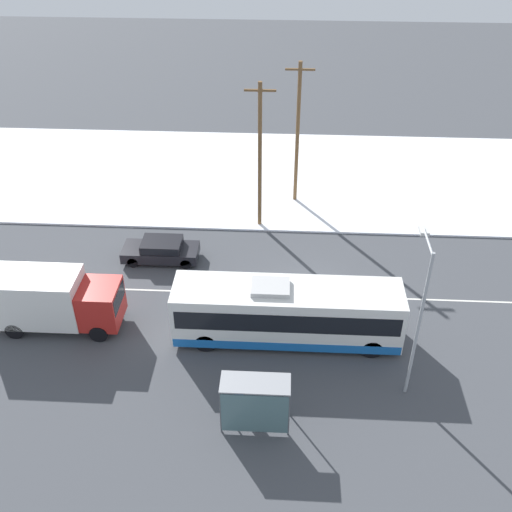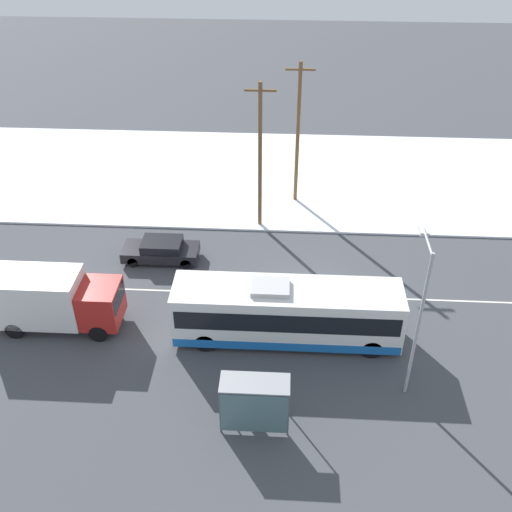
# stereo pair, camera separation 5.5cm
# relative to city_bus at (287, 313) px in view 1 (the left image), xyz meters

# --- Properties ---
(ground_plane) EXTENTS (120.00, 120.00, 0.00)m
(ground_plane) POSITION_rel_city_bus_xyz_m (1.06, 3.34, -1.57)
(ground_plane) COLOR #424449
(snow_lot) EXTENTS (80.00, 14.96, 0.12)m
(snow_lot) POSITION_rel_city_bus_xyz_m (1.06, 17.13, -1.51)
(snow_lot) COLOR white
(snow_lot) RESTS_ON ground_plane
(lane_marking_center) EXTENTS (60.00, 0.12, 0.00)m
(lane_marking_center) POSITION_rel_city_bus_xyz_m (1.06, 3.34, -1.57)
(lane_marking_center) COLOR silver
(lane_marking_center) RESTS_ON ground_plane
(city_bus) EXTENTS (10.92, 2.57, 3.21)m
(city_bus) POSITION_rel_city_bus_xyz_m (0.00, 0.00, 0.00)
(city_bus) COLOR white
(city_bus) RESTS_ON ground_plane
(box_truck) EXTENTS (6.53, 2.30, 3.08)m
(box_truck) POSITION_rel_city_bus_xyz_m (-11.63, 0.26, 0.13)
(box_truck) COLOR silver
(box_truck) RESTS_ON ground_plane
(sedan_car) EXTENTS (4.38, 1.80, 1.32)m
(sedan_car) POSITION_rel_city_bus_xyz_m (-7.35, 6.24, -0.84)
(sedan_car) COLOR black
(sedan_car) RESTS_ON ground_plane
(pedestrian_at_stop) EXTENTS (0.59, 0.26, 1.64)m
(pedestrian_at_stop) POSITION_rel_city_bus_xyz_m (-1.99, -4.45, -0.56)
(pedestrian_at_stop) COLOR #23232D
(pedestrian_at_stop) RESTS_ON ground_plane
(bus_shelter) EXTENTS (2.84, 1.20, 2.40)m
(bus_shelter) POSITION_rel_city_bus_xyz_m (-1.23, -5.64, 0.11)
(bus_shelter) COLOR gray
(bus_shelter) RESTS_ON ground_plane
(streetlamp) EXTENTS (0.36, 2.25, 7.53)m
(streetlamp) POSITION_rel_city_bus_xyz_m (5.37, -2.87, 3.13)
(streetlamp) COLOR #9EA3A8
(streetlamp) RESTS_ON ground_plane
(utility_pole_roadside) EXTENTS (1.80, 0.24, 9.32)m
(utility_pole_roadside) POSITION_rel_city_bus_xyz_m (-1.83, 10.38, 3.28)
(utility_pole_roadside) COLOR brown
(utility_pole_roadside) RESTS_ON ground_plane
(utility_pole_snowlot) EXTENTS (1.80, 0.24, 9.47)m
(utility_pole_snowlot) POSITION_rel_city_bus_xyz_m (0.41, 13.69, 3.36)
(utility_pole_snowlot) COLOR brown
(utility_pole_snowlot) RESTS_ON ground_plane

